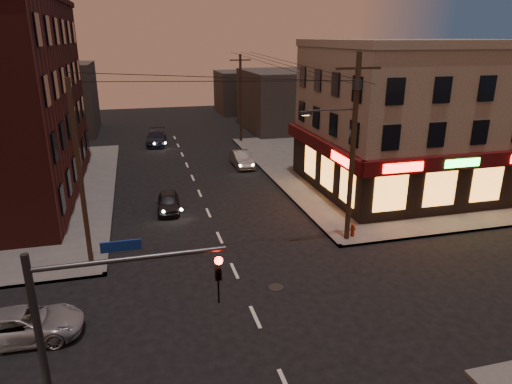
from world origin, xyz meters
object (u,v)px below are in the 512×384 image
object	(u,v)px
sedan_near	(168,202)
fire_hydrant	(353,229)
suv_cross	(22,325)
sedan_mid	(242,159)
sedan_far	(156,138)

from	to	relation	value
sedan_near	fire_hydrant	distance (m)	11.96
suv_cross	fire_hydrant	size ratio (longest dim) A/B	5.92
suv_cross	fire_hydrant	world-z (taller)	suv_cross
suv_cross	fire_hydrant	xyz separation A→B (m)	(16.04, 5.13, -0.05)
sedan_near	sedan_mid	distance (m)	11.70
fire_hydrant	suv_cross	bearing A→B (deg)	-162.26
sedan_mid	sedan_far	bearing A→B (deg)	121.21
sedan_far	sedan_mid	bearing A→B (deg)	-52.75
suv_cross	fire_hydrant	distance (m)	16.85
sedan_near	sedan_mid	bearing A→B (deg)	56.92
sedan_mid	sedan_near	bearing A→B (deg)	-128.31
suv_cross	sedan_near	bearing A→B (deg)	-25.74
sedan_mid	fire_hydrant	distance (m)	16.55
sedan_near	sedan_mid	size ratio (longest dim) A/B	0.85
suv_cross	sedan_near	distance (m)	13.70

